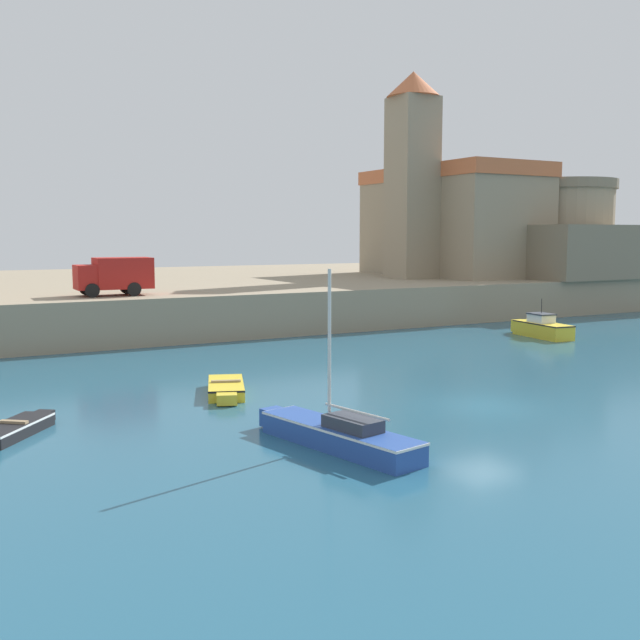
% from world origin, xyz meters
% --- Properties ---
extents(ground_plane, '(200.00, 200.00, 0.00)m').
position_xyz_m(ground_plane, '(0.00, 0.00, 0.00)').
color(ground_plane, '#235670').
extents(quay_seawall, '(120.00, 40.00, 2.70)m').
position_xyz_m(quay_seawall, '(0.00, 39.98, 1.35)').
color(quay_seawall, gray).
rests_on(quay_seawall, ground).
extents(dinghy_black_1, '(2.83, 3.29, 0.49)m').
position_xyz_m(dinghy_black_1, '(-15.45, 3.93, 0.23)').
color(dinghy_black_1, black).
rests_on(dinghy_black_1, ground).
extents(sailboat_blue_2, '(2.47, 6.45, 5.23)m').
position_xyz_m(sailboat_blue_2, '(-7.36, -2.09, 0.43)').
color(sailboat_blue_2, '#284C9E').
rests_on(sailboat_blue_2, ground).
extents(motorboat_yellow_3, '(1.93, 4.85, 2.36)m').
position_xyz_m(motorboat_yellow_3, '(15.63, 12.63, 0.57)').
color(motorboat_yellow_3, yellow).
rests_on(motorboat_yellow_3, ground).
extents(dinghy_yellow_4, '(2.50, 4.14, 0.54)m').
position_xyz_m(dinghy_yellow_4, '(-7.47, 6.40, 0.26)').
color(dinghy_yellow_4, yellow).
rests_on(dinghy_yellow_4, ground).
extents(church, '(12.67, 16.71, 16.45)m').
position_xyz_m(church, '(23.23, 31.64, 7.92)').
color(church, gray).
rests_on(church, quay_seawall).
extents(fortress, '(13.94, 13.94, 8.21)m').
position_xyz_m(fortress, '(32.00, 26.52, 5.66)').
color(fortress, '#796C57').
rests_on(fortress, quay_seawall).
extents(harbor_shed_near_wharf, '(5.26, 5.07, 4.14)m').
position_xyz_m(harbor_shed_near_wharf, '(40.00, 25.40, 4.79)').
color(harbor_shed_near_wharf, '#BCB29E').
rests_on(harbor_shed_near_wharf, quay_seawall).
extents(truck_on_quay, '(4.36, 2.28, 2.20)m').
position_xyz_m(truck_on_quay, '(-7.61, 23.39, 3.91)').
color(truck_on_quay, '#AD1E19').
rests_on(truck_on_quay, quay_seawall).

